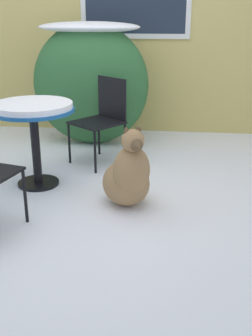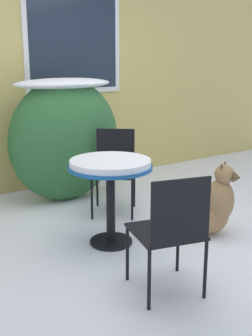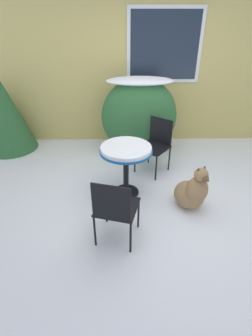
{
  "view_description": "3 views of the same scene",
  "coord_description": "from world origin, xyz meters",
  "px_view_note": "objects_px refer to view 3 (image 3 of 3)",
  "views": [
    {
      "loc": [
        0.79,
        -3.17,
        1.5
      ],
      "look_at": [
        0.44,
        -0.04,
        0.31
      ],
      "focal_mm": 45.0,
      "sensor_mm": 36.0,
      "label": 1
    },
    {
      "loc": [
        -2.25,
        -2.62,
        1.56
      ],
      "look_at": [
        0.0,
        0.6,
        0.55
      ],
      "focal_mm": 45.0,
      "sensor_mm": 36.0,
      "label": 2
    },
    {
      "loc": [
        -0.45,
        -2.86,
        2.27
      ],
      "look_at": [
        -0.4,
        0.26,
        0.42
      ],
      "focal_mm": 28.0,
      "sensor_mm": 36.0,
      "label": 3
    }
  ],
  "objects_px": {
    "patio_chair_far_side": "(115,208)",
    "dog": "(192,192)",
    "patio_chair_near_table": "(156,143)",
    "patio_table": "(126,155)"
  },
  "relations": [
    {
      "from": "patio_chair_near_table",
      "to": "dog",
      "type": "height_order",
      "value": "patio_chair_near_table"
    },
    {
      "from": "patio_chair_near_table",
      "to": "dog",
      "type": "bearing_deg",
      "value": -31.18
    },
    {
      "from": "patio_chair_near_table",
      "to": "patio_chair_far_side",
      "type": "relative_size",
      "value": 1.0
    },
    {
      "from": "patio_table",
      "to": "patio_chair_near_table",
      "type": "bearing_deg",
      "value": 54.24
    },
    {
      "from": "patio_chair_far_side",
      "to": "patio_table",
      "type": "bearing_deg",
      "value": -82.84
    },
    {
      "from": "patio_chair_near_table",
      "to": "dog",
      "type": "relative_size",
      "value": 1.25
    },
    {
      "from": "patio_chair_near_table",
      "to": "patio_chair_far_side",
      "type": "distance_m",
      "value": 1.72
    },
    {
      "from": "patio_chair_far_side",
      "to": "dog",
      "type": "bearing_deg",
      "value": -134.38
    },
    {
      "from": "patio_chair_near_table",
      "to": "dog",
      "type": "distance_m",
      "value": 1.12
    },
    {
      "from": "patio_chair_far_side",
      "to": "dog",
      "type": "xyz_separation_m",
      "value": [
        0.99,
        0.58,
        -0.23
      ]
    }
  ]
}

